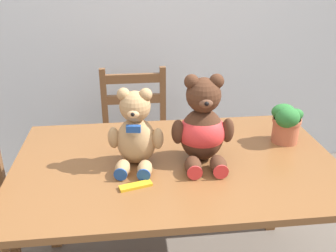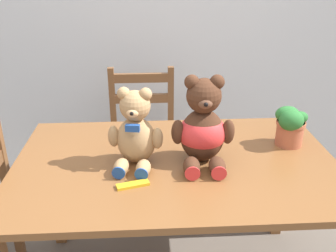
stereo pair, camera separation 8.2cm
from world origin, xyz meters
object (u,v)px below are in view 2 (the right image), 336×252
teddy_bear_left (135,132)px  teddy_bear_right (203,128)px  potted_plant (290,125)px  chocolate_bar (133,185)px  wooden_chair_behind (143,141)px

teddy_bear_left → teddy_bear_right: 0.29m
teddy_bear_right → potted_plant: bearing=-161.3°
potted_plant → chocolate_bar: potted_plant is taller
potted_plant → chocolate_bar: bearing=-156.9°
wooden_chair_behind → potted_plant: size_ratio=4.88×
teddy_bear_left → potted_plant: size_ratio=1.81×
wooden_chair_behind → teddy_bear_right: 0.99m
teddy_bear_right → potted_plant: 0.46m
wooden_chair_behind → potted_plant: potted_plant is taller
teddy_bear_left → potted_plant: bearing=-160.5°
teddy_bear_right → chocolate_bar: size_ratio=3.01×
teddy_bear_right → chocolate_bar: teddy_bear_right is taller
potted_plant → teddy_bear_left: bearing=-169.9°
potted_plant → wooden_chair_behind: bearing=135.1°
teddy_bear_left → teddy_bear_right: teddy_bear_right is taller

